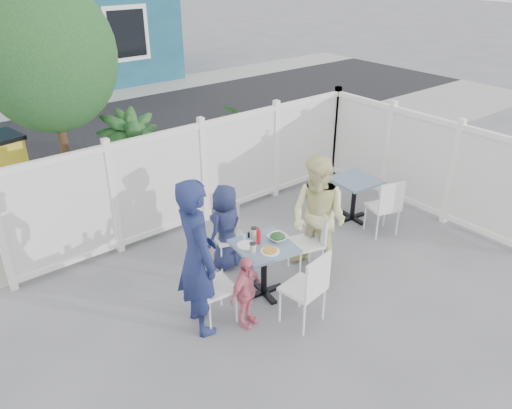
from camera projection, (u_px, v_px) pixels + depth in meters
ground at (306, 294)px, 6.22m from camera, size 80.00×80.00×0.00m
near_sidewalk at (157, 191)px, 8.85m from camera, size 24.00×2.60×0.01m
street at (79, 137)px, 11.42m from camera, size 24.00×5.00×0.01m
far_sidewalk at (36, 107)px, 13.57m from camera, size 24.00×1.60×0.01m
fence_back at (203, 174)px, 7.58m from camera, size 5.86×0.08×1.60m
fence_right at (418, 164)px, 7.95m from camera, size 0.08×3.66×1.60m
tree at (48, 57)px, 6.44m from camera, size 1.80×1.62×3.59m
utility_cabinet at (0, 188)px, 7.33m from camera, size 0.85×0.67×1.43m
potted_shrub_a at (132, 169)px, 7.57m from camera, size 1.06×1.06×1.74m
potted_shrub_b at (254, 144)px, 8.83m from camera, size 1.29×1.46×1.53m
main_table at (264, 256)px, 5.99m from camera, size 0.76×0.76×0.70m
spare_table at (355, 188)px, 7.73m from camera, size 0.71×0.71×0.69m
chair_left at (208, 283)px, 5.53m from camera, size 0.44×0.46×0.92m
chair_right at (311, 236)px, 6.48m from camera, size 0.48×0.49×0.88m
chair_back at (228, 230)px, 6.67m from camera, size 0.48×0.47×0.84m
chair_near at (309, 285)px, 5.49m from camera, size 0.48×0.47×0.94m
chair_spare at (386, 204)px, 7.28m from camera, size 0.51×0.50×0.90m
man at (197, 257)px, 5.31m from camera, size 0.55×0.73×1.82m
woman at (318, 218)px, 6.31m from camera, size 0.73×0.87×1.61m
boy at (226, 227)px, 6.54m from camera, size 0.66×0.52×1.18m
toddler at (246, 292)px, 5.53m from camera, size 0.56×0.36×0.89m
plate_main at (270, 251)px, 5.79m from camera, size 0.23×0.23×0.01m
plate_side at (247, 245)px, 5.90m from camera, size 0.23×0.23×0.02m
salad_bowl at (278, 238)px, 6.02m from camera, size 0.24×0.24×0.06m
coffee_cup_a at (253, 248)px, 5.76m from camera, size 0.07×0.07×0.11m
coffee_cup_b at (254, 233)px, 6.08m from camera, size 0.07×0.07×0.11m
ketchup_bottle at (259, 237)px, 5.91m from camera, size 0.06×0.06×0.18m
salt_shaker at (244, 237)px, 6.03m from camera, size 0.03×0.03×0.06m
pepper_shaker at (249, 235)px, 6.07m from camera, size 0.03×0.03×0.07m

